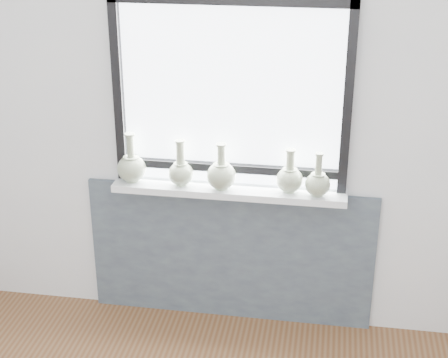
% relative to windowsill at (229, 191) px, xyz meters
% --- Properties ---
extents(back_wall, '(3.60, 0.02, 2.60)m').
position_rel_windowsill_xyz_m(back_wall, '(0.00, 0.10, 0.42)').
color(back_wall, silver).
rests_on(back_wall, ground).
extents(apron_panel, '(1.70, 0.03, 0.86)m').
position_rel_windowsill_xyz_m(apron_panel, '(0.00, 0.07, -0.45)').
color(apron_panel, '#4D5D65').
rests_on(apron_panel, ground).
extents(windowsill, '(1.32, 0.18, 0.04)m').
position_rel_windowsill_xyz_m(windowsill, '(0.00, 0.00, 0.00)').
color(windowsill, white).
rests_on(windowsill, apron_panel).
extents(window, '(1.30, 0.06, 1.05)m').
position_rel_windowsill_xyz_m(window, '(0.00, 0.06, 0.56)').
color(window, black).
rests_on(window, windowsill).
extents(vase_a, '(0.17, 0.17, 0.29)m').
position_rel_windowsill_xyz_m(vase_a, '(-0.56, 0.00, 0.11)').
color(vase_a, '#99A788').
rests_on(vase_a, windowsill).
extents(vase_b, '(0.14, 0.14, 0.27)m').
position_rel_windowsill_xyz_m(vase_b, '(-0.27, -0.00, 0.10)').
color(vase_b, '#99A788').
rests_on(vase_b, windowsill).
extents(vase_c, '(0.17, 0.17, 0.27)m').
position_rel_windowsill_xyz_m(vase_c, '(-0.04, -0.02, 0.11)').
color(vase_c, '#99A788').
rests_on(vase_c, windowsill).
extents(vase_d, '(0.15, 0.15, 0.25)m').
position_rel_windowsill_xyz_m(vase_d, '(0.34, 0.00, 0.10)').
color(vase_d, '#99A788').
rests_on(vase_d, windowsill).
extents(vase_e, '(0.14, 0.14, 0.25)m').
position_rel_windowsill_xyz_m(vase_e, '(0.49, -0.02, 0.10)').
color(vase_e, '#99A788').
rests_on(vase_e, windowsill).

